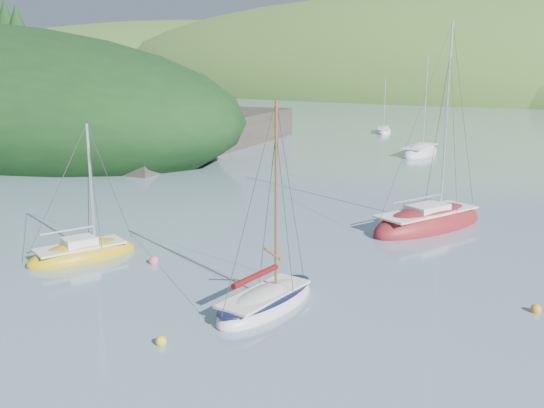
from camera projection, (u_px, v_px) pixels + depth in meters
The scene contains 7 objects.
ground at pixel (192, 304), 24.75m from camera, with size 700.00×700.00×0.00m, color gray.
daysailer_white at pixel (266, 302), 24.42m from camera, with size 2.34×5.83×8.83m.
sloop_red at pixel (428, 224), 35.98m from camera, with size 5.91×9.18×12.86m.
sailboat_yellow at pixel (83, 255), 30.47m from camera, with size 3.93×5.96×7.36m.
distant_sloop_a at pixel (420, 153), 64.02m from camera, with size 2.86×7.75×11.00m.
distant_sloop_c at pixel (383, 132), 83.32m from camera, with size 4.03×6.07×8.18m.
mooring_buoys at pixel (256, 290), 25.98m from camera, with size 17.28×10.60×0.49m.
Camera 1 is at (15.44, -17.54, 9.71)m, focal length 40.00 mm.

